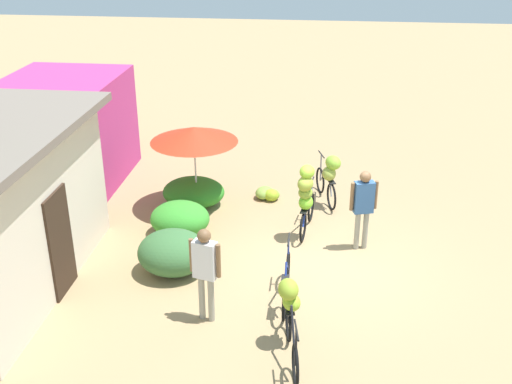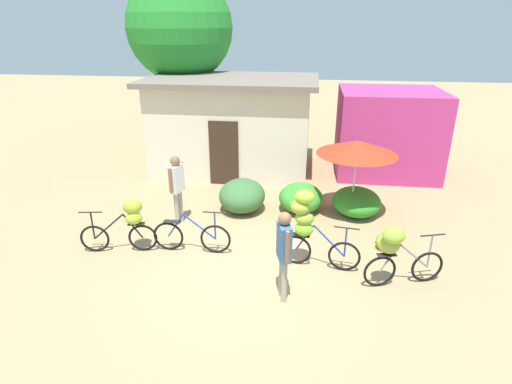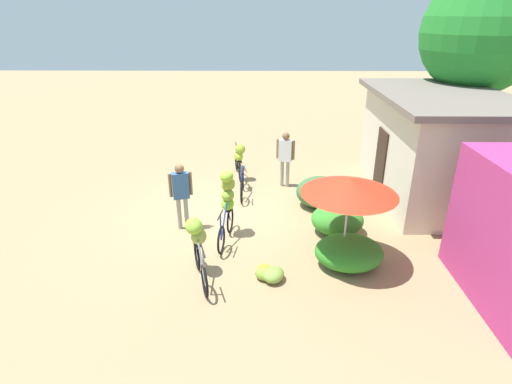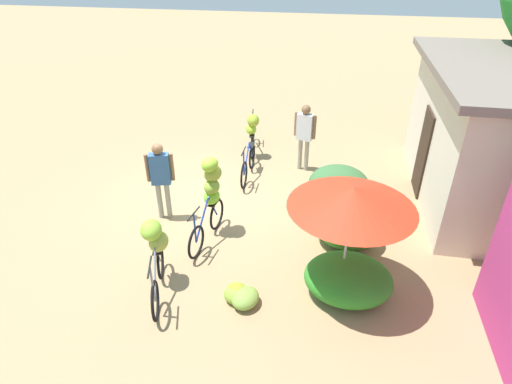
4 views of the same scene
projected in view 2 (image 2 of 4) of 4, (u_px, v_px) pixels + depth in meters
The scene contains 15 objects.
ground_plane at pixel (250, 272), 8.46m from camera, with size 60.00×60.00×0.00m, color #9F815A.
building_low at pixel (233, 124), 13.79m from camera, with size 5.53×3.52×3.06m.
shop_pink at pixel (387, 132), 13.60m from camera, with size 3.20×2.80×2.71m, color #B53276.
tree_behind_building at pixel (180, 28), 14.55m from camera, with size 3.75×3.75×6.39m.
hedge_bush_front_left at pixel (242, 196), 11.03m from camera, with size 1.23×1.38×0.86m, color #386636.
hedge_bush_front_right at pixel (301, 198), 11.07m from camera, with size 1.17×1.30×0.73m, color #368E2C.
hedge_bush_mid at pixel (357, 202), 10.91m from camera, with size 1.27×1.49×0.67m, color #2C7F24.
market_umbrella at pixel (357, 147), 10.25m from camera, with size 2.02×2.02×2.02m.
bicycle_leftmost at pixel (127, 221), 8.96m from camera, with size 1.67×0.47×1.23m.
bicycle_near_pile at pixel (192, 236), 9.07m from camera, with size 1.74×0.14×1.00m.
bicycle_center_loaded at pixel (307, 223), 8.31m from camera, with size 1.65×0.44×1.70m.
bicycle_by_shop at pixel (396, 249), 7.74m from camera, with size 1.58×0.64×1.29m.
banana_pile_on_ground at pixel (387, 242), 9.32m from camera, with size 0.63×0.74×0.29m.
person_vendor at pixel (177, 183), 10.09m from camera, with size 0.30×0.56×1.76m.
person_bystander at pixel (284, 247), 7.25m from camera, with size 0.30×0.56×1.75m.
Camera 2 is at (1.06, -7.10, 4.76)m, focal length 29.00 mm.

